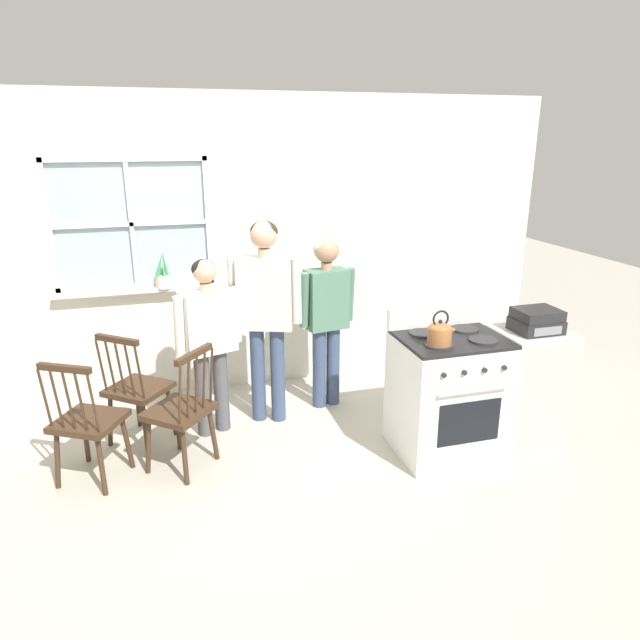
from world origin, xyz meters
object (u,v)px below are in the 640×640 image
Objects in this scene: stove at (448,394)px; kettle at (440,332)px; chair_by_window at (137,390)px; person_teen_center at (266,302)px; person_elderly_left at (209,333)px; chair_center_cluster at (87,423)px; potted_plant at (163,277)px; chair_near_wall at (181,412)px; person_adult_right at (326,305)px; stereo at (537,321)px; side_counter at (527,384)px.

kettle is (-0.17, -0.13, 0.55)m from stove.
chair_by_window is 0.55× the size of person_teen_center.
person_elderly_left is at bearing -140.43° from chair_by_window.
potted_plant reaches higher than chair_center_cluster.
person_teen_center reaches higher than chair_near_wall.
person_adult_right reaches higher than stereo.
stove is (1.21, -0.87, -0.58)m from person_teen_center.
person_adult_right is at bearing -132.90° from chair_by_window.
stove is at bearing -65.69° from person_adult_right.
chair_by_window is 1.70m from person_adult_right.
chair_center_cluster reaches higher than side_counter.
person_elderly_left is (0.90, 0.46, 0.42)m from chair_center_cluster.
person_teen_center reaches higher than kettle.
person_adult_right is at bearing 113.15° from kettle.
chair_by_window is 0.61× the size of person_adult_right.
kettle is (2.41, -0.45, 0.58)m from chair_center_cluster.
person_elderly_left is 0.94× the size of person_adult_right.
person_elderly_left is 4.25× the size of stereo.
potted_plant is at bearing -69.98° from chair_by_window.
side_counter is at bearing -3.74° from person_teen_center.
person_elderly_left is 0.52m from person_teen_center.
chair_center_cluster is at bearing 94.16° from chair_by_window.
person_elderly_left is at bearing 155.11° from stove.
chair_near_wall is at bearing -88.43° from potted_plant.
stove is at bearing -179.82° from stereo.
chair_by_window is 3.07m from side_counter.
kettle is 0.90m from stereo.
stereo is (0.00, -0.02, 0.54)m from side_counter.
side_counter is (0.89, 0.15, -0.57)m from kettle.
stove is 0.59m from kettle.
chair_center_cluster is 2.52m from kettle.
chair_near_wall is at bearing -152.01° from chair_center_cluster.
person_teen_center reaches higher than stove.
person_adult_right is at bearing 123.29° from stove.
person_adult_right is 4.69× the size of potted_plant.
stove is at bearing 37.04° from kettle.
kettle is at bearing -164.41° from chair_by_window.
stereo is at bearing -30.36° from potted_plant.
person_elderly_left is 1.78m from kettle.
person_elderly_left is at bearing 148.87° from kettle.
stereo is (2.70, -1.58, -0.15)m from potted_plant.
person_teen_center is 5.21× the size of potted_plant.
person_teen_center is at bearing 136.05° from kettle.
chair_by_window is 0.86× the size of stove.
chair_by_window is 2.86× the size of potted_plant.
chair_center_cluster is 1.04× the size of side_counter.
person_elderly_left is at bearing 162.42° from side_counter.
chair_center_cluster is 2.10m from person_adult_right.
person_adult_right is at bearing 33.66° from person_teen_center.
kettle is (1.78, -0.44, 0.58)m from chair_near_wall.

